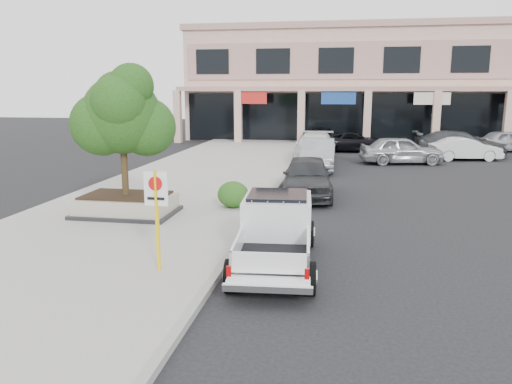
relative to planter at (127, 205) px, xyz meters
The scene contains 18 objects.
ground 6.65m from the planter, 28.59° to the right, with size 120.00×120.00×0.00m, color black.
sidewalk 2.87m from the planter, 83.53° to the left, with size 8.00×52.00×0.15m, color gray.
curb 5.14m from the planter, 33.52° to the left, with size 0.20×52.00×0.15m, color gray.
strip_mall 33.99m from the planter, 65.80° to the left, with size 40.55×12.43×9.50m.
planter is the anchor object (origin of this frame).
planter_tree 2.95m from the planter, 48.97° to the left, with size 2.90×2.55×4.00m.
no_parking_sign 5.74m from the planter, 58.65° to the right, with size 0.55×0.09×2.30m.
hedge 3.63m from the planter, 25.23° to the left, with size 1.10×0.99×0.94m, color #204814.
pickup_truck 6.60m from the planter, 33.95° to the right, with size 1.90×5.13×1.61m, color white, non-canonical shape.
curb_car_a 7.27m from the planter, 38.68° to the left, with size 1.91×4.76×1.62m, color #282A2C.
curb_car_b 13.02m from the planter, 63.93° to the left, with size 1.73×4.97×1.64m, color #929699.
curb_car_c 15.78m from the planter, 69.97° to the left, with size 2.34×5.76×1.67m, color silver.
curb_car_d 21.90m from the planter, 75.54° to the left, with size 2.54×5.50×1.53m, color black.
lot_car_a 17.93m from the planter, 54.54° to the left, with size 1.90×4.72×1.61m, color #9B9EA3.
lot_car_b 22.15m from the planter, 49.40° to the left, with size 1.45×4.17×1.37m, color silver.
lot_car_c 23.48m from the planter, 52.07° to the left, with size 2.31×5.69×1.65m, color #303335.
lot_car_d 21.59m from the planter, 68.76° to the left, with size 2.26×4.89×1.36m, color black.
lot_car_e 28.54m from the planter, 49.99° to the left, with size 1.77×4.39×1.50m, color #ABADB4.
Camera 1 is at (1.15, -11.98, 4.20)m, focal length 35.00 mm.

